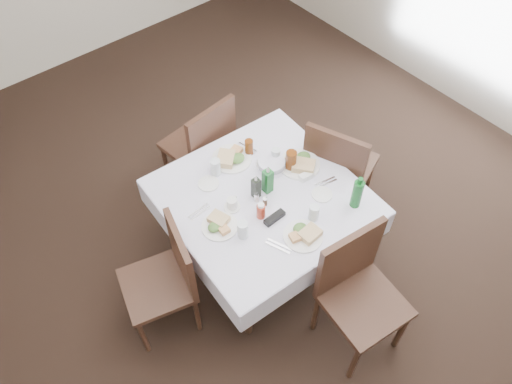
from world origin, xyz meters
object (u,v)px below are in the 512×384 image
at_px(chair_west, 168,275).
at_px(water_e, 276,155).
at_px(chair_south, 357,286).
at_px(bread_basket, 271,165).
at_px(oil_cruet_dark, 256,187).
at_px(green_bottle, 357,193).
at_px(oil_cruet_green, 268,180).
at_px(ketchup_bottle, 261,211).
at_px(coffee_mug, 232,204).
at_px(water_s, 314,213).
at_px(chair_east, 337,166).
at_px(dining_table, 263,203).
at_px(water_n, 216,167).
at_px(water_w, 243,230).
at_px(chair_north, 204,143).

bearing_deg(chair_west, water_e, 8.76).
height_order(chair_south, bread_basket, chair_south).
distance_m(oil_cruet_dark, green_bottle, 0.68).
bearing_deg(oil_cruet_green, ketchup_bottle, -141.75).
xyz_separation_m(bread_basket, coffee_mug, (-0.44, -0.10, 0.00)).
relative_size(water_s, green_bottle, 0.47).
xyz_separation_m(oil_cruet_green, ketchup_bottle, (-0.18, -0.14, -0.05)).
relative_size(chair_west, water_e, 8.05).
xyz_separation_m(coffee_mug, green_bottle, (0.66, -0.52, 0.08)).
distance_m(chair_south, chair_east, 1.05).
bearing_deg(coffee_mug, chair_east, -5.85).
distance_m(dining_table, coffee_mug, 0.26).
distance_m(oil_cruet_green, ketchup_bottle, 0.24).
height_order(chair_east, ketchup_bottle, chair_east).
relative_size(oil_cruet_green, green_bottle, 0.92).
relative_size(water_n, water_e, 1.13).
xyz_separation_m(chair_south, oil_cruet_green, (-0.02, 0.87, 0.29)).
relative_size(chair_east, water_s, 8.08).
xyz_separation_m(water_n, water_e, (0.41, -0.18, -0.01)).
xyz_separation_m(oil_cruet_dark, green_bottle, (0.47, -0.49, 0.03)).
distance_m(water_e, green_bottle, 0.67).
bearing_deg(chair_south, coffee_mug, 108.09).
bearing_deg(water_e, water_n, 155.79).
height_order(water_e, ketchup_bottle, ketchup_bottle).
bearing_deg(water_w, chair_north, 68.28).
distance_m(water_e, bread_basket, 0.08).
xyz_separation_m(water_w, coffee_mug, (0.09, 0.23, -0.03)).
xyz_separation_m(water_n, oil_cruet_green, (0.18, -0.36, 0.04)).
distance_m(ketchup_bottle, coffee_mug, 0.21).
bearing_deg(water_n, ketchup_bottle, -90.07).
height_order(ketchup_bottle, coffee_mug, ketchup_bottle).
xyz_separation_m(chair_east, oil_cruet_green, (-0.67, 0.06, 0.28)).
height_order(water_s, water_e, water_s).
height_order(dining_table, chair_west, chair_west).
xyz_separation_m(water_e, oil_cruet_dark, (-0.32, -0.16, 0.03)).
xyz_separation_m(chair_north, water_w, (-0.40, -1.01, 0.26)).
height_order(water_w, ketchup_bottle, water_w).
relative_size(water_w, ketchup_bottle, 1.01).
xyz_separation_m(water_n, bread_basket, (0.34, -0.21, -0.03)).
bearing_deg(chair_east, water_s, -151.43).
distance_m(chair_north, water_n, 0.57).
relative_size(water_s, ketchup_bottle, 0.98).
bearing_deg(coffee_mug, water_w, -111.72).
height_order(oil_cruet_green, ketchup_bottle, oil_cruet_green).
bearing_deg(chair_west, green_bottle, -21.37).
relative_size(dining_table, oil_cruet_green, 5.50).
relative_size(water_w, bread_basket, 0.60).
distance_m(chair_north, ketchup_bottle, 1.02).
bearing_deg(water_s, bread_basket, 80.99).
height_order(water_w, oil_cruet_dark, oil_cruet_dark).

